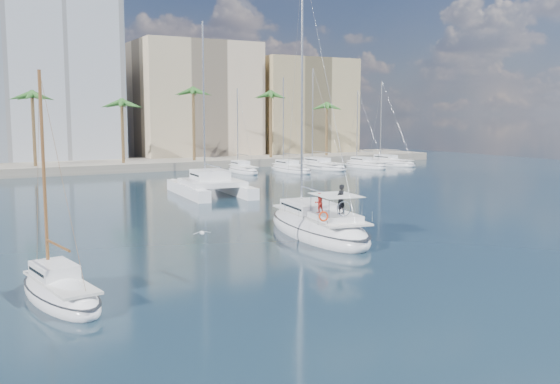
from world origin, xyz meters
TOP-DOWN VIEW (x-y plane):
  - ground at (0.00, 0.00)m, footprint 160.00×160.00m
  - quay at (0.00, 61.00)m, footprint 120.00×14.00m
  - building_beige at (22.00, 70.00)m, footprint 20.00×14.00m
  - building_tan_right at (42.00, 68.00)m, footprint 18.00×12.00m
  - palm_centre at (0.00, 57.00)m, footprint 3.60×3.60m
  - palm_right at (34.00, 57.00)m, footprint 3.60×3.60m
  - main_sloop at (4.75, 3.92)m, footprint 6.08×13.58m
  - small_sloop at (-13.04, -3.36)m, footprint 3.36×7.60m
  - catamaran at (6.70, 26.86)m, footprint 6.97×12.34m
  - seagull at (-2.87, 5.55)m, footprint 1.21×0.52m
  - moored_yacht_a at (20.00, 47.00)m, footprint 3.37×9.52m
  - moored_yacht_b at (26.50, 45.00)m, footprint 3.32×10.83m
  - moored_yacht_c at (33.00, 47.00)m, footprint 3.98×12.33m
  - moored_yacht_d at (39.50, 45.00)m, footprint 3.52×9.55m
  - moored_yacht_e at (46.00, 47.00)m, footprint 4.61×11.11m

SIDE VIEW (x-z plane):
  - ground at x=0.00m, z-range 0.00..0.00m
  - moored_yacht_a at x=20.00m, z-range -5.95..5.95m
  - moored_yacht_b at x=26.50m, z-range -6.86..6.86m
  - moored_yacht_c at x=33.00m, z-range -7.77..7.77m
  - moored_yacht_d at x=39.50m, z-range -5.95..5.95m
  - moored_yacht_e at x=46.00m, z-range -6.86..6.86m
  - small_sloop at x=-13.04m, z-range -4.87..5.67m
  - seagull at x=-2.87m, z-range 0.46..0.68m
  - main_sloop at x=4.75m, z-range -9.15..10.30m
  - quay at x=0.00m, z-range 0.00..1.20m
  - catamaran at x=6.70m, z-range -7.51..9.79m
  - building_tan_right at x=42.00m, z-range 0.00..18.00m
  - building_beige at x=22.00m, z-range 0.00..20.00m
  - palm_centre at x=0.00m, z-range 4.13..16.43m
  - palm_right at x=34.00m, z-range 4.13..16.43m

